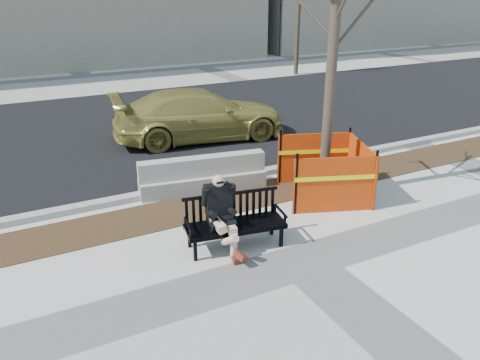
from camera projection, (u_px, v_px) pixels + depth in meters
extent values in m
plane|color=beige|center=(302.00, 261.00, 7.64)|extent=(120.00, 120.00, 0.00)
cube|color=#47301C|center=(231.00, 200.00, 9.77)|extent=(40.00, 1.20, 0.02)
cube|color=black|center=(143.00, 126.00, 14.85)|extent=(60.00, 10.40, 0.01)
cube|color=#9E9B93|center=(212.00, 182.00, 10.52)|extent=(60.00, 0.25, 0.12)
imported|color=#9C8D3F|center=(201.00, 138.00, 13.67)|extent=(5.09, 2.63, 1.41)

